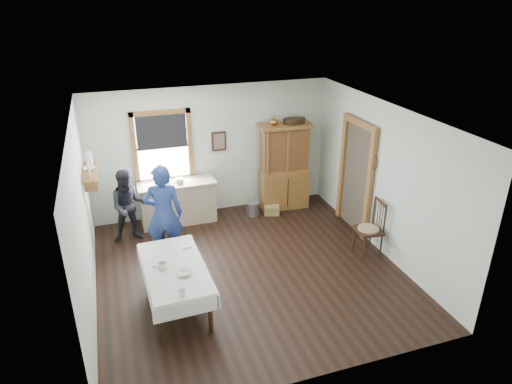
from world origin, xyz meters
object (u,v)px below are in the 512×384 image
china_hutch (284,167)px  figure_dark (129,209)px  work_counter (178,202)px  woman_blue (164,218)px  wicker_basket (272,210)px  spindle_chair (369,228)px  pail (253,209)px  dining_table (176,286)px

china_hutch → figure_dark: size_ratio=1.41×
work_counter → woman_blue: bearing=-108.0°
wicker_basket → woman_blue: 2.71m
work_counter → spindle_chair: (3.04, -2.31, 0.07)m
china_hutch → pail: china_hutch is taller
dining_table → pail: dining_table is taller
work_counter → woman_blue: size_ratio=0.92×
pail → work_counter: bearing=172.3°
china_hutch → wicker_basket: china_hutch is taller
work_counter → pail: size_ratio=5.15×
spindle_chair → figure_dark: size_ratio=0.78×
spindle_chair → wicker_basket: 2.33m
work_counter → wicker_basket: work_counter is taller
pail → figure_dark: figure_dark is taller
work_counter → figure_dark: (-0.97, -0.46, 0.22)m
dining_table → pail: 3.22m
woman_blue → figure_dark: bearing=-49.5°
pail → spindle_chair: bearing=-54.5°
woman_blue → china_hutch: bearing=-143.1°
work_counter → spindle_chair: spindle_chair is taller
china_hutch → pail: bearing=-161.7°
dining_table → figure_dark: (-0.49, 2.25, 0.32)m
work_counter → china_hutch: china_hutch is taller
work_counter → china_hutch: 2.37m
spindle_chair → figure_dark: 4.42m
dining_table → spindle_chair: bearing=6.4°
woman_blue → spindle_chair: bearing=175.6°
china_hutch → pail: size_ratio=6.24×
work_counter → wicker_basket: (1.93, -0.30, -0.35)m
china_hutch → dining_table: (-2.80, -2.70, -0.59)m
china_hutch → spindle_chair: 2.44m
work_counter → figure_dark: size_ratio=1.17×
pail → woman_blue: bearing=-149.4°
china_hutch → dining_table: china_hutch is taller
work_counter → pail: (1.54, -0.21, -0.29)m
dining_table → woman_blue: (0.04, 1.33, 0.49)m
pail → figure_dark: size_ratio=0.23×
pail → wicker_basket: (0.39, -0.09, -0.06)m
spindle_chair → wicker_basket: bearing=123.6°
woman_blue → figure_dark: 1.08m
wicker_basket → figure_dark: figure_dark is taller
wicker_basket → figure_dark: (-2.91, -0.16, 0.57)m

